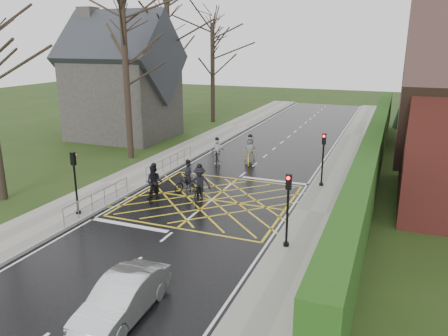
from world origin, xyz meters
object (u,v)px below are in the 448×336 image
Objects in this scene: cyclist_front at (217,154)px; cyclist_rear at (188,181)px; cyclist_back at (154,186)px; cyclist_lead at (250,154)px; car at (122,298)px; cyclist_mid at (199,187)px.

cyclist_rear is at bearing -105.09° from cyclist_front.
cyclist_back is at bearing -114.17° from cyclist_front.
car is (1.96, -18.11, -0.08)m from cyclist_lead.
cyclist_mid is at bearing -106.95° from cyclist_lead.
cyclist_lead is (2.49, 8.65, -0.04)m from cyclist_back.
cyclist_lead is (1.47, 6.68, 0.13)m from cyclist_rear.
car is (2.19, -10.33, -0.08)m from cyclist_mid.
cyclist_front is (-1.84, 6.82, -0.02)m from cyclist_mid.
cyclist_back is at bearing -172.54° from cyclist_mid.
car is at bearing -50.73° from cyclist_rear.
cyclist_rear is at bearing 104.58° from car.
cyclist_back reaches higher than car.
cyclist_rear is 0.92× the size of cyclist_mid.
cyclist_lead is at bearing 94.04° from car.
cyclist_mid reaches higher than car.
cyclist_back reaches higher than cyclist_front.
cyclist_rear is 0.87× the size of cyclist_lead.
cyclist_back is (-1.02, -1.97, 0.18)m from cyclist_rear.
cyclist_mid reaches higher than cyclist_front.
cyclist_back reaches higher than cyclist_rear.
cyclist_mid is 7.79m from cyclist_lead.
cyclist_back is 10.46m from car.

